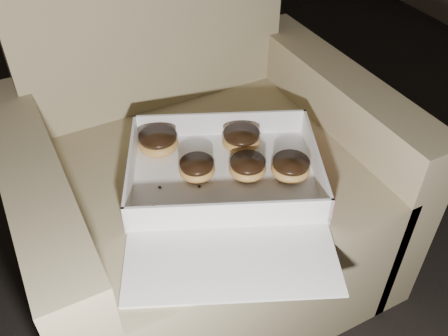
% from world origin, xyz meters
% --- Properties ---
extents(floor, '(4.50, 4.50, 0.00)m').
position_xyz_m(floor, '(0.00, 0.00, 0.00)').
color(floor, black).
rests_on(floor, ground).
extents(armchair, '(0.83, 0.70, 0.87)m').
position_xyz_m(armchair, '(0.26, 0.07, 0.27)').
color(armchair, '#95895F').
rests_on(armchair, floor).
extents(bakery_box, '(0.55, 0.59, 0.07)m').
position_xyz_m(bakery_box, '(0.26, -0.08, 0.40)').
color(bakery_box, white).
rests_on(bakery_box, armchair).
extents(donut_a, '(0.09, 0.09, 0.04)m').
position_xyz_m(donut_a, '(0.35, 0.02, 0.42)').
color(donut_a, '#DD984D').
rests_on(donut_a, bakery_box).
extents(donut_b, '(0.08, 0.08, 0.04)m').
position_xyz_m(donut_b, '(0.22, -0.02, 0.42)').
color(donut_b, '#DD984D').
rests_on(donut_b, bakery_box).
extents(donut_c, '(0.09, 0.09, 0.05)m').
position_xyz_m(donut_c, '(0.18, 0.10, 0.42)').
color(donut_c, '#DD984D').
rests_on(donut_c, bakery_box).
extents(donut_d, '(0.08, 0.08, 0.04)m').
position_xyz_m(donut_d, '(0.39, -0.11, 0.42)').
color(donut_d, '#DD984D').
rests_on(donut_d, bakery_box).
extents(donut_e, '(0.08, 0.08, 0.04)m').
position_xyz_m(donut_e, '(0.31, -0.06, 0.42)').
color(donut_e, '#DD984D').
rests_on(donut_e, bakery_box).
extents(crumb_a, '(0.01, 0.01, 0.00)m').
position_xyz_m(crumb_a, '(0.13, -0.11, 0.40)').
color(crumb_a, black).
rests_on(crumb_a, bakery_box).
extents(crumb_b, '(0.01, 0.01, 0.00)m').
position_xyz_m(crumb_b, '(0.17, -0.14, 0.40)').
color(crumb_b, black).
rests_on(crumb_b, bakery_box).
extents(crumb_c, '(0.01, 0.01, 0.00)m').
position_xyz_m(crumb_c, '(0.21, -0.05, 0.40)').
color(crumb_c, black).
rests_on(crumb_c, bakery_box).
extents(crumb_d, '(0.01, 0.01, 0.00)m').
position_xyz_m(crumb_d, '(0.10, -0.06, 0.40)').
color(crumb_d, black).
rests_on(crumb_d, bakery_box).
extents(crumb_e, '(0.01, 0.01, 0.00)m').
position_xyz_m(crumb_e, '(0.13, -0.02, 0.40)').
color(crumb_e, black).
rests_on(crumb_e, bakery_box).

